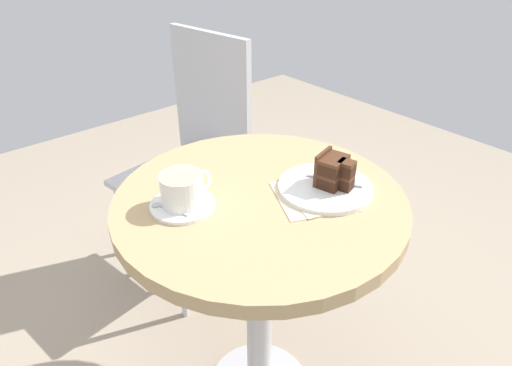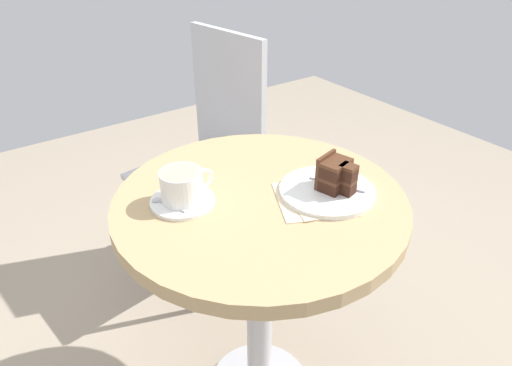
{
  "view_description": "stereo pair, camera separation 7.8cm",
  "coord_description": "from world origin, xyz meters",
  "px_view_note": "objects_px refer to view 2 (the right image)",
  "views": [
    {
      "loc": [
        -0.58,
        -0.66,
        1.27
      ],
      "look_at": [
        -0.01,
        0.0,
        0.75
      ],
      "focal_mm": 32.0,
      "sensor_mm": 36.0,
      "label": 1
    },
    {
      "loc": [
        -0.52,
        -0.71,
        1.27
      ],
      "look_at": [
        -0.01,
        0.0,
        0.75
      ],
      "focal_mm": 32.0,
      "sensor_mm": 36.0,
      "label": 2
    }
  ],
  "objects_px": {
    "cake_plate": "(327,191)",
    "cake_slice": "(336,175)",
    "fork": "(345,185)",
    "napkin": "(318,198)",
    "teaspoon": "(165,203)",
    "coffee_cup": "(182,185)",
    "saucer": "(183,201)",
    "cafe_chair": "(212,144)"
  },
  "relations": [
    {
      "from": "coffee_cup",
      "to": "teaspoon",
      "type": "xyz_separation_m",
      "value": [
        -0.04,
        0.01,
        -0.03
      ]
    },
    {
      "from": "fork",
      "to": "napkin",
      "type": "bearing_deg",
      "value": -125.35
    },
    {
      "from": "saucer",
      "to": "cake_slice",
      "type": "relative_size",
      "value": 1.59
    },
    {
      "from": "saucer",
      "to": "fork",
      "type": "relative_size",
      "value": 1.16
    },
    {
      "from": "teaspoon",
      "to": "cafe_chair",
      "type": "bearing_deg",
      "value": -60.33
    },
    {
      "from": "saucer",
      "to": "cafe_chair",
      "type": "bearing_deg",
      "value": 53.86
    },
    {
      "from": "saucer",
      "to": "cake_slice",
      "type": "xyz_separation_m",
      "value": [
        0.31,
        -0.17,
        0.04
      ]
    },
    {
      "from": "coffee_cup",
      "to": "cafe_chair",
      "type": "distance_m",
      "value": 0.67
    },
    {
      "from": "saucer",
      "to": "cake_plate",
      "type": "bearing_deg",
      "value": -28.4
    },
    {
      "from": "saucer",
      "to": "napkin",
      "type": "height_order",
      "value": "saucer"
    },
    {
      "from": "cake_plate",
      "to": "fork",
      "type": "height_order",
      "value": "fork"
    },
    {
      "from": "fork",
      "to": "napkin",
      "type": "xyz_separation_m",
      "value": [
        -0.07,
        0.01,
        -0.01
      ]
    },
    {
      "from": "teaspoon",
      "to": "cafe_chair",
      "type": "height_order",
      "value": "cafe_chair"
    },
    {
      "from": "teaspoon",
      "to": "coffee_cup",
      "type": "bearing_deg",
      "value": -119.46
    },
    {
      "from": "cake_plate",
      "to": "fork",
      "type": "bearing_deg",
      "value": -20.25
    },
    {
      "from": "saucer",
      "to": "coffee_cup",
      "type": "distance_m",
      "value": 0.04
    },
    {
      "from": "coffee_cup",
      "to": "napkin",
      "type": "xyz_separation_m",
      "value": [
        0.25,
        -0.17,
        -0.04
      ]
    },
    {
      "from": "saucer",
      "to": "cake_slice",
      "type": "distance_m",
      "value": 0.35
    },
    {
      "from": "napkin",
      "to": "cafe_chair",
      "type": "distance_m",
      "value": 0.71
    },
    {
      "from": "fork",
      "to": "coffee_cup",
      "type": "bearing_deg",
      "value": -147.0
    },
    {
      "from": "cake_plate",
      "to": "napkin",
      "type": "height_order",
      "value": "cake_plate"
    },
    {
      "from": "teaspoon",
      "to": "cake_plate",
      "type": "xyz_separation_m",
      "value": [
        0.33,
        -0.17,
        -0.01
      ]
    },
    {
      "from": "coffee_cup",
      "to": "cake_slice",
      "type": "relative_size",
      "value": 1.4
    },
    {
      "from": "teaspoon",
      "to": "napkin",
      "type": "xyz_separation_m",
      "value": [
        0.3,
        -0.17,
        -0.01
      ]
    },
    {
      "from": "cake_plate",
      "to": "napkin",
      "type": "xyz_separation_m",
      "value": [
        -0.03,
        -0.01,
        -0.0
      ]
    },
    {
      "from": "saucer",
      "to": "fork",
      "type": "xyz_separation_m",
      "value": [
        0.33,
        -0.17,
        0.01
      ]
    },
    {
      "from": "cake_plate",
      "to": "napkin",
      "type": "distance_m",
      "value": 0.03
    },
    {
      "from": "cake_slice",
      "to": "cafe_chair",
      "type": "bearing_deg",
      "value": 84.19
    },
    {
      "from": "cake_plate",
      "to": "cake_slice",
      "type": "height_order",
      "value": "cake_slice"
    },
    {
      "from": "cake_plate",
      "to": "cafe_chair",
      "type": "xyz_separation_m",
      "value": [
        0.08,
        0.67,
        -0.17
      ]
    },
    {
      "from": "cake_slice",
      "to": "napkin",
      "type": "bearing_deg",
      "value": 178.25
    },
    {
      "from": "cake_slice",
      "to": "fork",
      "type": "distance_m",
      "value": 0.04
    },
    {
      "from": "saucer",
      "to": "napkin",
      "type": "bearing_deg",
      "value": -32.55
    },
    {
      "from": "saucer",
      "to": "cafe_chair",
      "type": "relative_size",
      "value": 0.16
    },
    {
      "from": "teaspoon",
      "to": "fork",
      "type": "xyz_separation_m",
      "value": [
        0.37,
        -0.18,
        0.0
      ]
    },
    {
      "from": "cake_slice",
      "to": "cafe_chair",
      "type": "relative_size",
      "value": 0.1
    },
    {
      "from": "teaspoon",
      "to": "cake_slice",
      "type": "distance_m",
      "value": 0.39
    },
    {
      "from": "fork",
      "to": "napkin",
      "type": "distance_m",
      "value": 0.08
    },
    {
      "from": "teaspoon",
      "to": "napkin",
      "type": "distance_m",
      "value": 0.34
    },
    {
      "from": "cake_plate",
      "to": "cafe_chair",
      "type": "bearing_deg",
      "value": 82.91
    },
    {
      "from": "coffee_cup",
      "to": "cake_plate",
      "type": "xyz_separation_m",
      "value": [
        0.29,
        -0.16,
        -0.04
      ]
    },
    {
      "from": "teaspoon",
      "to": "fork",
      "type": "distance_m",
      "value": 0.41
    }
  ]
}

